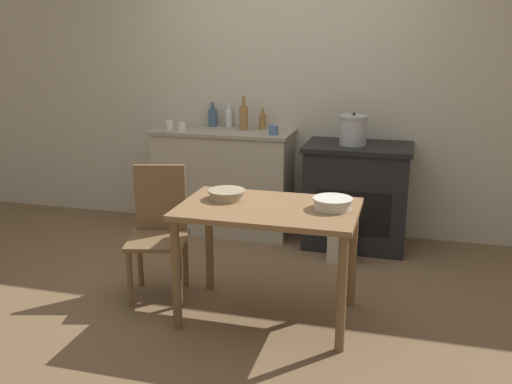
% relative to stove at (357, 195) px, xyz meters
% --- Properties ---
extents(ground_plane, '(14.00, 14.00, 0.00)m').
position_rel_stove_xyz_m(ground_plane, '(-0.70, -1.26, -0.45)').
color(ground_plane, brown).
extents(wall_back, '(8.00, 0.07, 2.55)m').
position_rel_stove_xyz_m(wall_back, '(-0.70, 0.33, 0.83)').
color(wall_back, beige).
rests_on(wall_back, ground_plane).
extents(counter_cabinet, '(1.25, 0.53, 0.95)m').
position_rel_stove_xyz_m(counter_cabinet, '(-1.21, 0.04, 0.03)').
color(counter_cabinet, '#B2A893').
rests_on(counter_cabinet, ground_plane).
extents(stove, '(0.89, 0.62, 0.89)m').
position_rel_stove_xyz_m(stove, '(0.00, 0.00, 0.00)').
color(stove, black).
rests_on(stove, ground_plane).
extents(work_table, '(1.11, 0.70, 0.75)m').
position_rel_stove_xyz_m(work_table, '(-0.41, -1.48, 0.20)').
color(work_table, olive).
rests_on(work_table, ground_plane).
extents(chair, '(0.49, 0.49, 0.90)m').
position_rel_stove_xyz_m(chair, '(-1.24, -1.32, 0.03)').
color(chair, brown).
rests_on(chair, ground_plane).
extents(flour_sack, '(0.22, 0.15, 0.30)m').
position_rel_stove_xyz_m(flour_sack, '(-0.06, -0.43, -0.29)').
color(flour_sack, beige).
rests_on(flour_sack, ground_plane).
extents(stock_pot, '(0.24, 0.24, 0.27)m').
position_rel_stove_xyz_m(stock_pot, '(-0.05, -0.04, 0.57)').
color(stock_pot, '#A8A8AD').
rests_on(stock_pot, stove).
extents(mixing_bowl_large, '(0.24, 0.24, 0.06)m').
position_rel_stove_xyz_m(mixing_bowl_large, '(-0.71, -1.40, 0.34)').
color(mixing_bowl_large, tan).
rests_on(mixing_bowl_large, work_table).
extents(mixing_bowl_small, '(0.25, 0.25, 0.07)m').
position_rel_stove_xyz_m(mixing_bowl_small, '(-0.02, -1.43, 0.35)').
color(mixing_bowl_small, silver).
rests_on(mixing_bowl_small, work_table).
extents(bottle_far_left, '(0.08, 0.08, 0.22)m').
position_rel_stove_xyz_m(bottle_far_left, '(-1.37, 0.22, 0.59)').
color(bottle_far_left, '#3D5675').
rests_on(bottle_far_left, counter_cabinet).
extents(bottle_left, '(0.06, 0.06, 0.23)m').
position_rel_stove_xyz_m(bottle_left, '(-1.22, 0.23, 0.59)').
color(bottle_left, silver).
rests_on(bottle_left, counter_cabinet).
extents(bottle_mid_left, '(0.07, 0.07, 0.30)m').
position_rel_stove_xyz_m(bottle_mid_left, '(-1.04, 0.10, 0.62)').
color(bottle_mid_left, olive).
rests_on(bottle_mid_left, counter_cabinet).
extents(bottle_center_left, '(0.06, 0.06, 0.19)m').
position_rel_stove_xyz_m(bottle_center_left, '(-0.88, 0.19, 0.57)').
color(bottle_center_left, olive).
rests_on(bottle_center_left, counter_cabinet).
extents(cup_center, '(0.08, 0.08, 0.08)m').
position_rel_stove_xyz_m(cup_center, '(-0.72, -0.08, 0.54)').
color(cup_center, '#4C6B99').
rests_on(cup_center, counter_cabinet).
extents(cup_center_right, '(0.07, 0.07, 0.08)m').
position_rel_stove_xyz_m(cup_center_right, '(-1.68, -0.06, 0.54)').
color(cup_center_right, silver).
rests_on(cup_center_right, counter_cabinet).
extents(cup_mid_right, '(0.07, 0.07, 0.08)m').
position_rel_stove_xyz_m(cup_mid_right, '(-1.54, -0.13, 0.54)').
color(cup_mid_right, silver).
rests_on(cup_mid_right, counter_cabinet).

